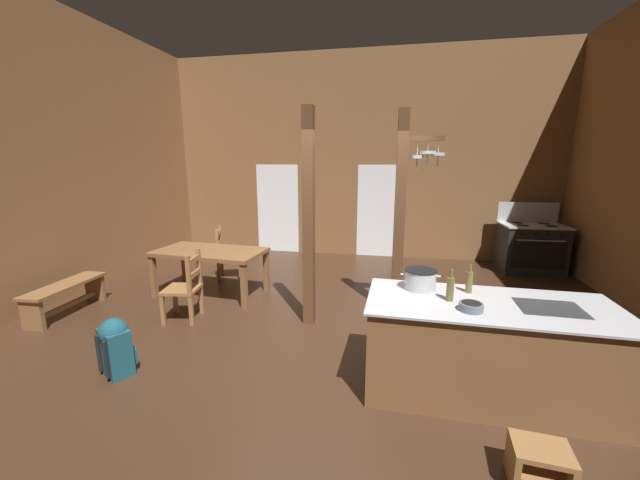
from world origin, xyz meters
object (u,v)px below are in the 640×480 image
Objects in this scene: kitchen_island at (486,349)px; backpack at (115,345)px; bench_along_left_wall at (66,293)px; stockpot_on_counter at (420,279)px; mixing_bowl_on_counter at (471,307)px; bottle_short_on_counter at (469,282)px; ladderback_chair_near_window at (185,288)px; step_stool at (540,463)px; stove_range at (531,247)px; bottle_tall_on_counter at (450,288)px; ladderback_chair_by_post at (227,253)px; dining_table at (210,255)px.

backpack is (-3.58, -0.39, -0.13)m from kitchen_island.
bench_along_left_wall is 4.86m from stockpot_on_counter.
bottle_short_on_counter is at bearing 82.03° from mixing_bowl_on_counter.
stockpot_on_counter is at bearing 12.11° from backpack.
ladderback_chair_near_window is 0.79× the size of bench_along_left_wall.
step_stool is at bearing -82.34° from kitchen_island.
bottle_tall_on_counter is (-2.14, -4.34, 0.53)m from stove_range.
bottle_tall_on_counter is at bearing -116.29° from stove_range.
stockpot_on_counter is (-0.73, 1.25, 0.82)m from step_stool.
ladderback_chair_near_window is 1.59× the size of backpack.
bench_along_left_wall is at bearing 173.67° from stockpot_on_counter.
bottle_short_on_counter reaches higher than ladderback_chair_by_post.
ladderback_chair_by_post is 4.55m from bottle_short_on_counter.
stove_range reaches higher than ladderback_chair_by_post.
ladderback_chair_near_window is 3.43m from bottle_tall_on_counter.
stockpot_on_counter is 0.36m from bottle_tall_on_counter.
kitchen_island is 5.75× the size of stockpot_on_counter.
kitchen_island reaches higher than step_stool.
stockpot_on_counter is (3.28, -2.55, 0.54)m from ladderback_chair_by_post.
step_stool is 5.79m from bench_along_left_wall.
dining_table is at bearing 34.14° from bench_along_left_wall.
dining_table is 3.96m from bottle_short_on_counter.
kitchen_island is 0.67m from bottle_tall_on_counter.
dining_table is at bearing 149.00° from mixing_bowl_on_counter.
mixing_bowl_on_counter is (3.37, 0.18, 0.62)m from backpack.
kitchen_island is 3.72m from ladderback_chair_near_window.
mixing_bowl_on_counter reaches higher than step_stool.
backpack is (1.80, -1.17, 0.02)m from bench_along_left_wall.
dining_table is 8.96× the size of mixing_bowl_on_counter.
step_stool is at bearing -43.45° from ladderback_chair_by_post.
backpack is at bearing -173.78° from kitchen_island.
dining_table is 4.11m from mixing_bowl_on_counter.
stove_range reaches higher than stockpot_on_counter.
bottle_tall_on_counter is at bearing -8.95° from bench_along_left_wall.
dining_table reaches higher than step_stool.
mixing_bowl_on_counter is at bearing -18.83° from ladderback_chair_near_window.
mixing_bowl_on_counter is (3.66, -3.01, 0.48)m from ladderback_chair_by_post.
kitchen_island is 1.04m from step_stool.
bottle_short_on_counter is (5.23, -0.54, 0.71)m from bench_along_left_wall.
mixing_bowl_on_counter is at bearing -54.78° from bottle_tall_on_counter.
stove_range is at bearing 41.31° from backpack.
ladderback_chair_by_post is at bearing 98.38° from ladderback_chair_near_window.
dining_table is at bearing 93.67° from backpack.
dining_table is 2.02m from bench_along_left_wall.
dining_table is 3.55m from stockpot_on_counter.
ladderback_chair_near_window is at bearing 167.03° from stockpot_on_counter.
mixing_bowl_on_counter is (-2.00, -4.54, 0.45)m from stove_range.
stove_range is 6.03m from dining_table.
dining_table is (-3.86, 2.90, 0.47)m from step_stool.
stove_range is at bearing 32.15° from ladderback_chair_near_window.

